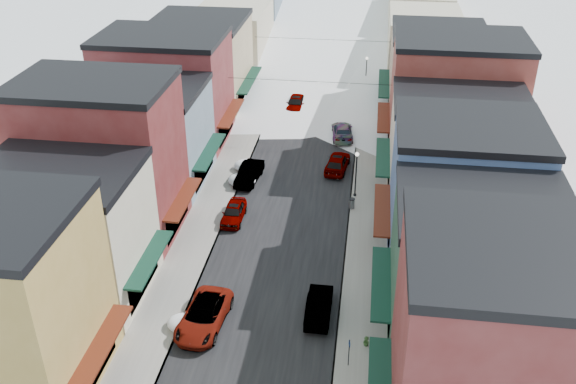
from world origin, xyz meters
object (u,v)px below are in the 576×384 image
(car_white_suv, at_px, (204,316))
(car_silver_sedan, at_px, (234,212))
(streetlamp_near, at_px, (356,169))
(car_green_sedan, at_px, (319,306))
(car_dark_hatch, at_px, (249,173))
(trash_can, at_px, (352,203))

(car_white_suv, distance_m, car_silver_sedan, 13.00)
(streetlamp_near, bearing_deg, car_green_sedan, -95.90)
(car_white_suv, relative_size, car_green_sedan, 1.23)
(car_dark_hatch, xyz_separation_m, car_green_sedan, (8.02, -17.74, -0.03))
(streetlamp_near, bearing_deg, car_white_suv, -116.11)
(trash_can, xyz_separation_m, streetlamp_near, (0.18, 2.20, 2.16))
(car_dark_hatch, bearing_deg, car_white_suv, -81.80)
(car_white_suv, distance_m, streetlamp_near, 20.27)
(car_silver_sedan, height_order, streetlamp_near, streetlamp_near)
(car_dark_hatch, relative_size, streetlamp_near, 1.14)
(car_silver_sedan, bearing_deg, car_green_sedan, -53.92)
(car_green_sedan, bearing_deg, car_silver_sedan, -53.90)
(car_silver_sedan, distance_m, trash_can, 9.95)
(car_green_sedan, distance_m, streetlamp_near, 16.29)
(car_silver_sedan, xyz_separation_m, streetlamp_near, (9.68, 5.14, 2.06))
(car_silver_sedan, height_order, trash_can, car_silver_sedan)
(car_dark_hatch, relative_size, trash_can, 5.30)
(car_white_suv, height_order, streetlamp_near, streetlamp_near)
(car_white_suv, height_order, trash_can, car_white_suv)
(car_white_suv, height_order, car_green_sedan, car_white_suv)
(car_green_sedan, bearing_deg, streetlamp_near, -96.05)
(car_white_suv, relative_size, car_dark_hatch, 1.19)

